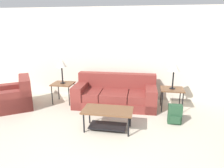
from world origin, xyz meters
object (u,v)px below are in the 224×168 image
side_table_right (172,91)px  table_lamp_right (174,67)px  side_table_left (63,85)px  couch (115,95)px  table_lamp_left (61,64)px  backpack (175,115)px  coffee_table (108,115)px  armchair (15,97)px

side_table_right → table_lamp_right: 0.60m
side_table_left → couch: bearing=2.2°
table_lamp_left → side_table_left: bearing=-63.4°
side_table_right → table_lamp_left: (-2.92, 0.00, 0.60)m
side_table_left → backpack: side_table_left is taller
couch → table_lamp_right: 1.68m
table_lamp_right → backpack: (-0.00, -0.78, -0.90)m
coffee_table → backpack: size_ratio=2.37×
couch → table_lamp_right: bearing=-2.2°
armchair → backpack: armchair is taller
table_lamp_left → backpack: size_ratio=1.57×
side_table_right → side_table_left: bearing=180.0°
side_table_right → backpack: bearing=-90.1°
armchair → table_lamp_left: table_lamp_left is taller
armchair → coffee_table: (2.64, -0.75, 0.04)m
couch → coffee_table: (0.06, -1.36, 0.04)m
couch → armchair: bearing=-166.7°
side_table_right → armchair: bearing=-172.2°
couch → side_table_left: (-1.46, -0.06, 0.22)m
side_table_right → table_lamp_right: (0.00, 0.00, 0.60)m
side_table_left → table_lamp_right: (2.92, 0.00, 0.60)m
couch → side_table_right: size_ratio=3.84×
side_table_right → table_lamp_right: size_ratio=0.84×
armchair → table_lamp_left: 1.49m
armchair → side_table_left: armchair is taller
coffee_table → table_lamp_right: size_ratio=1.50×
coffee_table → backpack: coffee_table is taller
armchair → coffee_table: size_ratio=1.29×
table_lamp_left → coffee_table: bearing=-40.7°
side_table_right → backpack: side_table_right is taller
side_table_right → table_lamp_left: size_ratio=0.84×
table_lamp_right → coffee_table: bearing=-137.0°
armchair → side_table_right: armchair is taller
backpack → couch: bearing=150.1°
side_table_right → backpack: 0.84m
armchair → side_table_left: size_ratio=2.32×
couch → backpack: bearing=-29.9°
table_lamp_left → table_lamp_right: (2.92, 0.00, 0.00)m
side_table_right → table_lamp_left: table_lamp_left is taller
side_table_left → table_lamp_left: table_lamp_left is taller
table_lamp_left → couch: bearing=2.2°
coffee_table → side_table_right: size_ratio=1.79×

